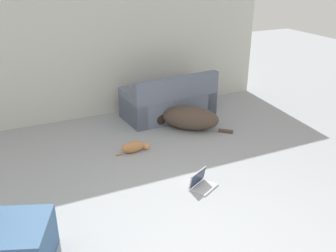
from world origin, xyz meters
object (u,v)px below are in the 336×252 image
object	(u,v)px
dog	(188,118)
side_chair	(8,240)
couch	(169,102)
cat	(135,147)
laptop_open	(201,182)

from	to	relation	value
dog	side_chair	distance (m)	3.65
couch	side_chair	distance (m)	4.00
cat	laptop_open	bearing A→B (deg)	-71.99
laptop_open	side_chair	xyz separation A→B (m)	(-2.29, -0.41, 0.22)
side_chair	cat	bearing A→B (deg)	-27.17
couch	side_chair	bearing A→B (deg)	38.41
side_chair	laptop_open	bearing A→B (deg)	-58.88
couch	dog	bearing A→B (deg)	90.48
laptop_open	cat	bearing A→B (deg)	81.17
couch	laptop_open	world-z (taller)	couch
dog	laptop_open	bearing A→B (deg)	108.20
dog	laptop_open	distance (m)	1.83
laptop_open	side_chair	bearing A→B (deg)	162.28
cat	laptop_open	xyz separation A→B (m)	(0.43, -1.25, -0.01)
laptop_open	side_chair	distance (m)	2.33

